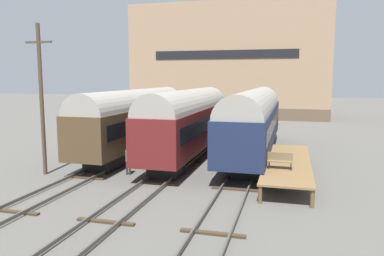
{
  "coord_description": "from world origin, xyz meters",
  "views": [
    {
      "loc": [
        7.39,
        -22.59,
        6.05
      ],
      "look_at": [
        0.0,
        5.05,
        2.2
      ],
      "focal_mm": 35.0,
      "sensor_mm": 36.0,
      "label": 1
    }
  ],
  "objects": [
    {
      "name": "warehouse_building",
      "position": [
        -2.29,
        38.05,
        8.54
      ],
      "size": [
        29.79,
        13.15,
        17.08
      ],
      "color": "brown",
      "rests_on": "ground"
    },
    {
      "name": "train_car_navy",
      "position": [
        4.59,
        6.35,
        2.93
      ],
      "size": [
        3.1,
        18.99,
        5.17
      ],
      "color": "black",
      "rests_on": "ground"
    },
    {
      "name": "ground_plane",
      "position": [
        0.0,
        0.0,
        0.0
      ],
      "size": [
        200.0,
        200.0,
        0.0
      ],
      "primitive_type": "plane",
      "color": "#56544F"
    },
    {
      "name": "track_right",
      "position": [
        4.59,
        0.0,
        0.14
      ],
      "size": [
        2.6,
        60.0,
        0.26
      ],
      "color": "#4C4742",
      "rests_on": "ground"
    },
    {
      "name": "person_worker",
      "position": [
        -2.39,
        -1.48,
        1.08
      ],
      "size": [
        0.32,
        0.32,
        1.79
      ],
      "color": "#282833",
      "rests_on": "ground"
    },
    {
      "name": "track_left",
      "position": [
        -4.59,
        0.0,
        0.14
      ],
      "size": [
        2.6,
        60.0,
        0.26
      ],
      "color": "#4C4742",
      "rests_on": "ground"
    },
    {
      "name": "train_car_maroon",
      "position": [
        0.0,
        3.97,
        2.96
      ],
      "size": [
        2.96,
        15.39,
        5.2
      ],
      "color": "black",
      "rests_on": "ground"
    },
    {
      "name": "station_platform",
      "position": [
        7.27,
        0.69,
        0.89
      ],
      "size": [
        2.72,
        11.32,
        0.97
      ],
      "color": "brown",
      "rests_on": "ground"
    },
    {
      "name": "track_middle",
      "position": [
        0.0,
        0.0,
        0.14
      ],
      "size": [
        2.6,
        60.0,
        0.26
      ],
      "color": "#4C4742",
      "rests_on": "ground"
    },
    {
      "name": "bench",
      "position": [
        6.87,
        -1.44,
        1.46
      ],
      "size": [
        1.4,
        0.4,
        0.91
      ],
      "color": "brown",
      "rests_on": "station_platform"
    },
    {
      "name": "utility_pole",
      "position": [
        -7.52,
        -2.72,
        4.82
      ],
      "size": [
        1.8,
        0.24,
        9.3
      ],
      "color": "#473828",
      "rests_on": "ground"
    },
    {
      "name": "train_car_brown",
      "position": [
        -4.59,
        4.83,
        2.93
      ],
      "size": [
        2.92,
        16.54,
        5.15
      ],
      "color": "black",
      "rests_on": "ground"
    }
  ]
}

